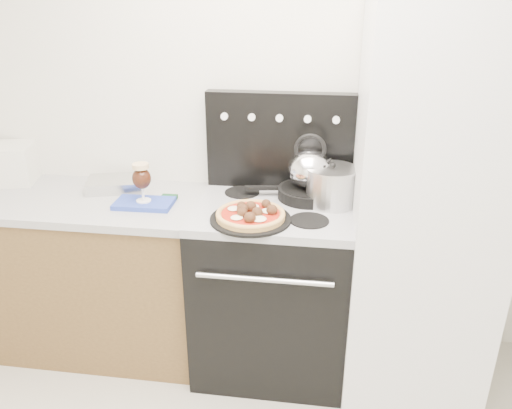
% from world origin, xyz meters
% --- Properties ---
extents(room_shell, '(3.52, 3.01, 2.52)m').
position_xyz_m(room_shell, '(0.00, 0.29, 1.25)').
color(room_shell, '#B4AFA0').
rests_on(room_shell, ground).
extents(base_cabinet, '(1.45, 0.60, 0.86)m').
position_xyz_m(base_cabinet, '(-1.02, 1.20, 0.43)').
color(base_cabinet, brown).
rests_on(base_cabinet, ground).
extents(countertop, '(1.48, 0.63, 0.04)m').
position_xyz_m(countertop, '(-1.02, 1.20, 0.88)').
color(countertop, '#AEAEAE').
rests_on(countertop, base_cabinet).
extents(stove_body, '(0.76, 0.65, 0.88)m').
position_xyz_m(stove_body, '(0.08, 1.18, 0.44)').
color(stove_body, black).
rests_on(stove_body, ground).
extents(cooktop, '(0.76, 0.65, 0.04)m').
position_xyz_m(cooktop, '(0.08, 1.18, 0.90)').
color(cooktop, '#ADADB2').
rests_on(cooktop, stove_body).
extents(backguard, '(0.76, 0.08, 0.50)m').
position_xyz_m(backguard, '(0.08, 1.45, 1.17)').
color(backguard, black).
rests_on(backguard, cooktop).
extents(fridge, '(0.64, 0.68, 1.90)m').
position_xyz_m(fridge, '(0.78, 1.15, 0.95)').
color(fridge, silver).
rests_on(fridge, ground).
extents(toaster_oven, '(0.38, 0.32, 0.21)m').
position_xyz_m(toaster_oven, '(-1.45, 1.36, 1.00)').
color(toaster_oven, silver).
rests_on(toaster_oven, countertop).
extents(foil_sheet, '(0.34, 0.28, 0.06)m').
position_xyz_m(foil_sheet, '(-0.79, 1.34, 0.93)').
color(foil_sheet, silver).
rests_on(foil_sheet, countertop).
extents(oven_mitt, '(0.29, 0.17, 0.02)m').
position_xyz_m(oven_mitt, '(-0.56, 1.13, 0.91)').
color(oven_mitt, '#2C43B1').
rests_on(oven_mitt, countertop).
extents(beer_glass, '(0.11, 0.11, 0.20)m').
position_xyz_m(beer_glass, '(-0.56, 1.13, 1.02)').
color(beer_glass, black).
rests_on(beer_glass, oven_mitt).
extents(pizza_pan, '(0.43, 0.43, 0.01)m').
position_xyz_m(pizza_pan, '(-0.01, 1.00, 0.93)').
color(pizza_pan, black).
rests_on(pizza_pan, cooktop).
extents(pizza, '(0.37, 0.37, 0.04)m').
position_xyz_m(pizza, '(-0.01, 1.00, 0.95)').
color(pizza, '#EFC959').
rests_on(pizza, pizza_pan).
extents(skillet, '(0.35, 0.35, 0.05)m').
position_xyz_m(skillet, '(0.24, 1.30, 0.95)').
color(skillet, black).
rests_on(skillet, cooktop).
extents(tea_kettle, '(0.23, 0.23, 0.23)m').
position_xyz_m(tea_kettle, '(0.24, 1.30, 1.09)').
color(tea_kettle, white).
rests_on(tea_kettle, skillet).
extents(stock_pot, '(0.25, 0.25, 0.18)m').
position_xyz_m(stock_pot, '(0.35, 1.24, 1.01)').
color(stock_pot, silver).
rests_on(stock_pot, cooktop).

